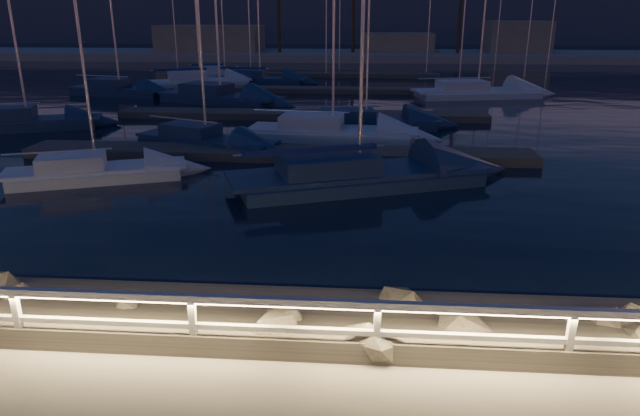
# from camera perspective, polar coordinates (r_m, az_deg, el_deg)

# --- Properties ---
(ground) EXTENTS (400.00, 400.00, 0.00)m
(ground) POSITION_cam_1_polar(r_m,az_deg,el_deg) (10.32, -17.84, -13.29)
(ground) COLOR gray
(ground) RESTS_ON ground
(harbor_water) EXTENTS (400.00, 440.00, 0.60)m
(harbor_water) POSITION_cam_1_polar(r_m,az_deg,el_deg) (39.92, -1.00, 9.72)
(harbor_water) COLOR black
(harbor_water) RESTS_ON ground
(guard_rail) EXTENTS (44.11, 0.12, 1.06)m
(guard_rail) POSITION_cam_1_polar(r_m,az_deg,el_deg) (9.97, -18.65, -9.46)
(guard_rail) COLOR silver
(guard_rail) RESTS_ON ground
(floating_docks) EXTENTS (22.00, 36.00, 0.40)m
(floating_docks) POSITION_cam_1_polar(r_m,az_deg,el_deg) (41.10, -0.83, 10.78)
(floating_docks) COLOR #5A524B
(floating_docks) RESTS_ON ground
(far_shore) EXTENTS (160.00, 14.00, 5.20)m
(far_shore) POSITION_cam_1_polar(r_m,az_deg,el_deg) (82.32, 1.78, 15.28)
(far_shore) COLOR gray
(far_shore) RESTS_ON ground
(distant_hills) EXTENTS (230.00, 37.50, 18.00)m
(distant_hills) POSITION_cam_1_polar(r_m,az_deg,el_deg) (144.05, -6.26, 18.46)
(distant_hills) COLOR #3C445C
(distant_hills) RESTS_ON ground
(sailboat_b) EXTENTS (6.69, 3.99, 11.05)m
(sailboat_b) POSITION_cam_1_polar(r_m,az_deg,el_deg) (23.06, -21.86, 3.54)
(sailboat_b) COLOR silver
(sailboat_b) RESTS_ON ground
(sailboat_c) EXTENTS (8.56, 3.35, 14.17)m
(sailboat_c) POSITION_cam_1_polar(r_m,az_deg,el_deg) (28.63, 0.84, 7.74)
(sailboat_c) COLOR silver
(sailboat_c) RESTS_ON ground
(sailboat_d) EXTENTS (9.72, 5.86, 15.94)m
(sailboat_d) POSITION_cam_1_polar(r_m,az_deg,el_deg) (20.67, 3.27, 3.41)
(sailboat_d) COLOR navy
(sailboat_d) RESTS_ON ground
(sailboat_e) EXTENTS (7.65, 4.43, 12.67)m
(sailboat_e) POSITION_cam_1_polar(r_m,az_deg,el_deg) (35.06, -27.48, 7.71)
(sailboat_e) COLOR navy
(sailboat_e) RESTS_ON ground
(sailboat_f) EXTENTS (7.19, 4.58, 11.94)m
(sailboat_f) POSITION_cam_1_polar(r_m,az_deg,el_deg) (27.27, -11.62, 6.75)
(sailboat_f) COLOR navy
(sailboat_f) RESTS_ON ground
(sailboat_g) EXTENTS (9.54, 6.05, 15.78)m
(sailboat_g) POSITION_cam_1_polar(r_m,az_deg,el_deg) (41.47, -10.21, 10.95)
(sailboat_g) COLOR navy
(sailboat_g) RESTS_ON ground
(sailboat_h) EXTENTS (8.14, 3.35, 13.38)m
(sailboat_h) POSITION_cam_1_polar(r_m,az_deg,el_deg) (31.44, 4.22, 8.63)
(sailboat_h) COLOR navy
(sailboat_h) RESTS_ON ground
(sailboat_j) EXTENTS (8.40, 4.21, 13.79)m
(sailboat_j) POSITION_cam_1_polar(r_m,az_deg,el_deg) (47.47, -19.58, 11.12)
(sailboat_j) COLOR navy
(sailboat_j) RESTS_ON ground
(sailboat_k) EXTENTS (8.52, 3.27, 14.12)m
(sailboat_k) POSITION_cam_1_polar(r_m,az_deg,el_deg) (52.81, -6.24, 12.72)
(sailboat_k) COLOR navy
(sailboat_k) RESTS_ON ground
(sailboat_l) EXTENTS (10.04, 4.93, 16.37)m
(sailboat_l) POSITION_cam_1_polar(r_m,az_deg,el_deg) (45.05, 15.16, 11.19)
(sailboat_l) COLOR silver
(sailboat_l) RESTS_ON ground
(sailboat_m) EXTENTS (6.30, 2.92, 10.42)m
(sailboat_m) POSITION_cam_1_polar(r_m,az_deg,el_deg) (59.31, -10.14, 13.17)
(sailboat_m) COLOR silver
(sailboat_m) RESTS_ON ground
(sailboat_n) EXTENTS (8.72, 5.71, 14.55)m
(sailboat_n) POSITION_cam_1_polar(r_m,az_deg,el_deg) (51.40, -12.11, 12.30)
(sailboat_n) COLOR silver
(sailboat_n) RESTS_ON ground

